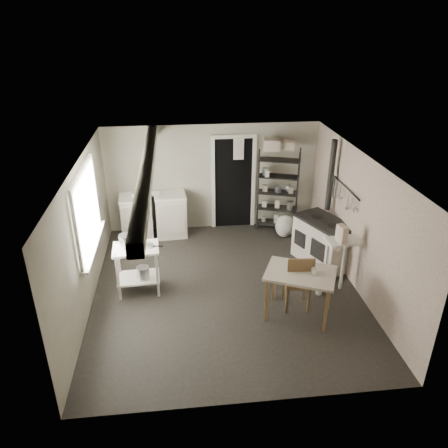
{
  "coord_description": "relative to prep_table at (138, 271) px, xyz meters",
  "views": [
    {
      "loc": [
        -0.75,
        -6.32,
        4.31
      ],
      "look_at": [
        0.0,
        0.3,
        1.1
      ],
      "focal_mm": 35.0,
      "sensor_mm": 36.0,
      "label": 1
    }
  ],
  "objects": [
    {
      "name": "window",
      "position": [
        -0.73,
        0.1,
        1.1
      ],
      "size": [
        0.12,
        1.76,
        1.28
      ],
      "primitive_type": null,
      "color": "white",
      "rests_on": "wall_left"
    },
    {
      "name": "bucket",
      "position": [
        0.09,
        -0.06,
        -0.02
      ],
      "size": [
        0.21,
        0.21,
        0.23
      ],
      "primitive_type": "cylinder",
      "rotation": [
        0.0,
        0.0,
        -0.02
      ],
      "color": "#AEAEB0",
      "rests_on": "prep_table"
    },
    {
      "name": "flour_sack",
      "position": [
        2.96,
        1.72,
        -0.16
      ],
      "size": [
        0.51,
        0.47,
        0.49
      ],
      "primitive_type": "ellipsoid",
      "rotation": [
        0.0,
        0.0,
        0.36
      ],
      "color": "beige",
      "rests_on": "ground"
    },
    {
      "name": "floor_crock",
      "position": [
        3.04,
        -0.44,
        -0.33
      ],
      "size": [
        0.12,
        0.12,
        0.14
      ],
      "primitive_type": "cylinder",
      "rotation": [
        0.0,
        0.0,
        -0.09
      ],
      "color": "white",
      "rests_on": "ground"
    },
    {
      "name": "doorway",
      "position": [
        1.94,
        2.37,
        0.6
      ],
      "size": [
        0.96,
        0.1,
        2.08
      ],
      "primitive_type": null,
      "color": "white",
      "rests_on": "ground"
    },
    {
      "name": "side_ledge",
      "position": [
        3.44,
        -0.33,
        0.03
      ],
      "size": [
        0.65,
        0.38,
        0.96
      ],
      "primitive_type": null,
      "rotation": [
        0.0,
        0.0,
        0.07
      ],
      "color": "white",
      "rests_on": "ground"
    },
    {
      "name": "wall_back",
      "position": [
        1.49,
        2.4,
        0.75
      ],
      "size": [
        4.5,
        0.02,
        2.3
      ],
      "primitive_type": "cube",
      "color": "#A5A18D",
      "rests_on": "ground"
    },
    {
      "name": "table_cup",
      "position": [
        2.71,
        -1.03,
        0.41
      ],
      "size": [
        0.13,
        0.13,
        0.1
      ],
      "primitive_type": "imported",
      "rotation": [
        0.0,
        0.0,
        -0.26
      ],
      "color": "white",
      "rests_on": "work_table"
    },
    {
      "name": "storage_box_a",
      "position": [
        2.68,
        2.11,
        1.61
      ],
      "size": [
        0.36,
        0.33,
        0.22
      ],
      "primitive_type": "cube",
      "rotation": [
        0.0,
        0.0,
        -0.18
      ],
      "color": "beige",
      "rests_on": "shelf_rack"
    },
    {
      "name": "wall_left",
      "position": [
        -0.76,
        -0.1,
        0.75
      ],
      "size": [
        0.02,
        5.0,
        2.3
      ],
      "primitive_type": "cube",
      "color": "#A5A18D",
      "rests_on": "ground"
    },
    {
      "name": "oats_box",
      "position": [
        3.34,
        -0.38,
        0.61
      ],
      "size": [
        0.16,
        0.21,
        0.29
      ],
      "primitive_type": "cube",
      "rotation": [
        0.0,
        0.0,
        0.26
      ],
      "color": "beige",
      "rests_on": "side_ledge"
    },
    {
      "name": "shelf_jar",
      "position": [
        2.62,
        2.15,
        0.97
      ],
      "size": [
        0.1,
        0.1,
        0.19
      ],
      "primitive_type": "imported",
      "rotation": [
        0.0,
        0.0,
        -0.12
      ],
      "color": "white",
      "rests_on": "shelf_rack"
    },
    {
      "name": "shelf_rack",
      "position": [
        2.88,
        2.17,
        0.55
      ],
      "size": [
        0.92,
        0.59,
        1.82
      ],
      "primitive_type": null,
      "rotation": [
        0.0,
        0.0,
        -0.32
      ],
      "color": "black",
      "rests_on": "ground"
    },
    {
      "name": "storage_box_b",
      "position": [
        3.04,
        2.12,
        1.59
      ],
      "size": [
        0.33,
        0.32,
        0.17
      ],
      "primitive_type": "cube",
      "rotation": [
        0.0,
        0.0,
        -0.37
      ],
      "color": "beige",
      "rests_on": "shelf_rack"
    },
    {
      "name": "base_cabinets",
      "position": [
        0.21,
        2.08,
        0.06
      ],
      "size": [
        1.46,
        0.7,
        0.93
      ],
      "primitive_type": null,
      "rotation": [
        0.0,
        0.0,
        0.07
      ],
      "color": "beige",
      "rests_on": "ground"
    },
    {
      "name": "wall_front",
      "position": [
        1.49,
        -2.6,
        0.75
      ],
      "size": [
        4.5,
        0.02,
        2.3
      ],
      "primitive_type": "cube",
      "color": "#A5A18D",
      "rests_on": "ground"
    },
    {
      "name": "saucepan",
      "position": [
        0.21,
        -0.0,
        0.45
      ],
      "size": [
        0.21,
        0.21,
        0.09
      ],
      "primitive_type": "cylinder",
      "rotation": [
        0.0,
        0.0,
        -0.3
      ],
      "color": "#AEAEB0",
      "rests_on": "prep_table"
    },
    {
      "name": "chair",
      "position": [
        2.55,
        -0.73,
        0.08
      ],
      "size": [
        0.45,
        0.47,
        1.0
      ],
      "primitive_type": null,
      "rotation": [
        0.0,
        0.0,
        -0.09
      ],
      "color": "brown",
      "rests_on": "ground"
    },
    {
      "name": "stockpot",
      "position": [
        -0.14,
        0.04,
        0.54
      ],
      "size": [
        0.32,
        0.32,
        0.26
      ],
      "primitive_type": "cylinder",
      "rotation": [
        0.0,
        0.0,
        -0.42
      ],
      "color": "#AEAEB0",
      "rests_on": "prep_table"
    },
    {
      "name": "mixing_bowl",
      "position": [
        0.26,
        2.05,
        0.56
      ],
      "size": [
        0.3,
        0.3,
        0.07
      ],
      "primitive_type": "imported",
      "rotation": [
        0.0,
        0.0,
        0.01
      ],
      "color": "white",
      "rests_on": "base_cabinets"
    },
    {
      "name": "utensil_rail",
      "position": [
        3.68,
        0.5,
        1.15
      ],
      "size": [
        0.06,
        1.2,
        0.44
      ],
      "primitive_type": null,
      "color": "#AEAEB0",
      "rests_on": "wall_right"
    },
    {
      "name": "floor",
      "position": [
        1.49,
        -0.1,
        -0.4
      ],
      "size": [
        5.0,
        5.0,
        0.0
      ],
      "primitive_type": "plane",
      "color": "black",
      "rests_on": "ground"
    },
    {
      "name": "ceiling",
      "position": [
        1.49,
        -0.1,
        1.9
      ],
      "size": [
        5.0,
        5.0,
        0.0
      ],
      "primitive_type": "plane",
      "rotation": [
        3.14,
        0.0,
        0.0
      ],
      "color": "white",
      "rests_on": "wall_back"
    },
    {
      "name": "counter_cup",
      "position": [
        -0.17,
        1.99,
        0.57
      ],
      "size": [
        0.13,
        0.13,
        0.09
      ],
      "primitive_type": "imported",
      "rotation": [
        0.0,
        0.0,
        0.12
      ],
      "color": "white",
      "rests_on": "base_cabinets"
    },
    {
      "name": "work_table",
      "position": [
        2.53,
        -0.95,
        -0.02
      ],
      "size": [
        1.24,
        1.08,
        0.79
      ],
      "primitive_type": null,
      "rotation": [
        0.0,
        0.0,
        -0.42
      ],
      "color": "beige",
      "rests_on": "ground"
    },
    {
      "name": "stove",
      "position": [
        3.41,
        0.58,
        0.04
      ],
      "size": [
        1.02,
        1.28,
        0.88
      ],
      "primitive_type": null,
      "rotation": [
        0.0,
        0.0,
        0.42
      ],
      "color": "beige",
      "rests_on": "ground"
    },
    {
      "name": "wallpaper_panel",
      "position": [
        3.73,
        -0.1,
        0.75
      ],
      "size": [
        0.01,
        5.0,
        2.3
      ],
      "primitive_type": null,
      "color": "#BAA897",
      "rests_on": "wall_right"
    },
    {
      "name": "ceiling_beam",
      "position": [
        0.29,
        -0.1,
        1.8
      ],
      "size": [
        0.18,
        5.0,
        0.18
      ],
      "primitive_type": null,
      "color": "white",
      "rests_on": "ceiling"
    },
    {
      "name": "prep_table",
      "position": [
        0.0,
        0.0,
        0.0
      ],
      "size": [
        0.77,
        0.57,
        0.85
      ],
      "primitive_type": null,
      "rotation": [
        0.0,
        0.0,
        0.06
      ],
      "color": "white",
      "rests_on": "ground"
    },
    {
      "name": "wall_right",
      "position": [
        3.74,
        -0.1,
        0.75
      ],
      "size": [
        0.02,
        5.0,
        2.3
      ],
      "primitive_type": "cube",
      "color": "#A5A18D",
      "rests_on": "ground"
    },
    {
      "name": "stovepipe",
      "position": [
        3.59,
        1.03,
        1.19
      ],
      "size": [
        0.13,
        0.13,
        1.45
      ],
      "primitive_type": null,
      "rotation": [
        0.0,
        0.0,
        -0.2
      ],
      "color": "black",
      "rests_on": "stove"
    }
  ]
}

